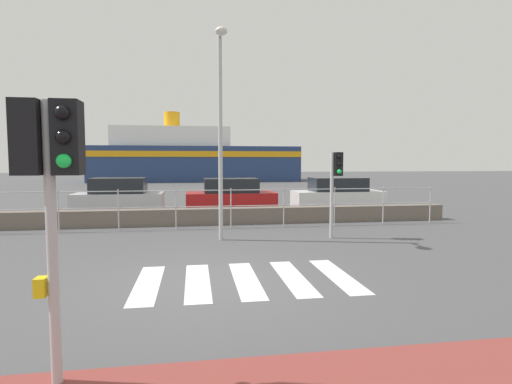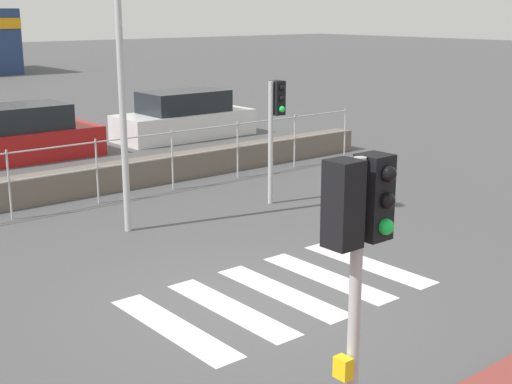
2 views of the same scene
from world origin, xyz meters
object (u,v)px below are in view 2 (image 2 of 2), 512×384
traffic_light_far (275,114)px  parked_car_white (184,118)px  traffic_light_near (357,234)px  streetlamp (123,26)px  parked_car_red (19,137)px

traffic_light_far → parked_car_white: bearing=69.2°
traffic_light_near → streetlamp: 7.58m
traffic_light_near → streetlamp: (2.04, 7.16, 1.42)m
parked_car_red → parked_car_white: bearing=0.0°
parked_car_red → parked_car_white: parked_car_white is taller
parked_car_red → traffic_light_near: bearing=-101.5°
traffic_light_far → parked_car_white: (2.89, 7.59, -1.21)m
traffic_light_far → traffic_light_near: bearing=-126.9°
streetlamp → traffic_light_near: bearing=-105.9°
parked_car_white → streetlamp: bearing=-129.4°
traffic_light_near → parked_car_red: bearing=78.5°
traffic_light_far → parked_car_white: size_ratio=0.58×
traffic_light_near → streetlamp: streetlamp is taller
traffic_light_near → parked_car_red: (3.00, 14.68, -1.55)m
streetlamp → parked_car_red: size_ratio=1.40×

